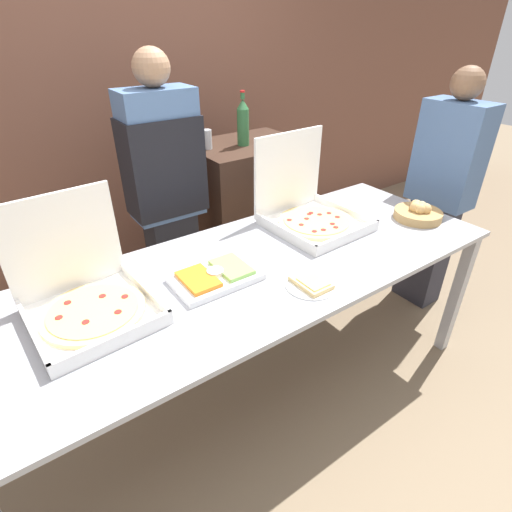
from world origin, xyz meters
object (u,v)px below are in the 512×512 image
object	(u,v)px
person_guest_cap	(440,193)
veggie_tray	(215,276)
bread_basket	(418,213)
pizza_box_far_left	(86,295)
soda_bottle	(243,122)
person_server_vest	(166,191)
paper_plate_front_right	(311,283)
pizza_box_far_right	(309,209)
soda_can_silver	(207,139)

from	to	relation	value
person_guest_cap	veggie_tray	bearing A→B (deg)	91.08
veggie_tray	bread_basket	xyz separation A→B (m)	(1.27, -0.13, 0.02)
person_guest_cap	bread_basket	bearing A→B (deg)	108.68
pizza_box_far_left	bread_basket	size ratio (longest dim) A/B	1.84
bread_basket	person_guest_cap	xyz separation A→B (m)	(0.48, 0.16, -0.04)
soda_bottle	person_server_vest	xyz separation A→B (m)	(-0.66, -0.18, -0.28)
paper_plate_front_right	person_server_vest	xyz separation A→B (m)	(-0.18, 1.07, 0.12)
pizza_box_far_right	person_guest_cap	distance (m)	1.05
veggie_tray	person_guest_cap	bearing A→B (deg)	1.08
person_server_vest	person_guest_cap	size ratio (longest dim) A/B	1.07
pizza_box_far_left	veggie_tray	size ratio (longest dim) A/B	1.30
person_server_vest	soda_can_silver	bearing A→B (deg)	-150.09
veggie_tray	soda_bottle	size ratio (longest dim) A/B	1.08
paper_plate_front_right	bread_basket	distance (m)	0.97
pizza_box_far_right	pizza_box_far_left	xyz separation A→B (m)	(-1.24, -0.10, -0.00)
veggie_tray	bread_basket	distance (m)	1.28
veggie_tray	soda_bottle	distance (m)	1.32
bread_basket	soda_bottle	xyz separation A→B (m)	(-0.47, 1.10, 0.37)
bread_basket	pizza_box_far_left	bearing A→B (deg)	172.81
bread_basket	person_server_vest	world-z (taller)	person_server_vest
pizza_box_far_left	person_server_vest	bearing A→B (deg)	42.73
veggie_tray	soda_can_silver	bearing A→B (deg)	61.63
pizza_box_far_left	person_guest_cap	bearing A→B (deg)	-5.54
pizza_box_far_left	soda_bottle	size ratio (longest dim) A/B	1.40
paper_plate_front_right	bread_basket	xyz separation A→B (m)	(0.96, 0.15, 0.02)
paper_plate_front_right	person_guest_cap	bearing A→B (deg)	12.26
pizza_box_far_left	person_server_vest	world-z (taller)	person_server_vest
soda_can_silver	veggie_tray	bearing A→B (deg)	-118.37
veggie_tray	pizza_box_far_left	bearing A→B (deg)	169.29
bread_basket	person_server_vest	distance (m)	1.46
soda_can_silver	person_guest_cap	world-z (taller)	person_guest_cap
soda_bottle	soda_can_silver	size ratio (longest dim) A/B	2.81
veggie_tray	soda_can_silver	world-z (taller)	soda_can_silver
paper_plate_front_right	veggie_tray	xyz separation A→B (m)	(-0.32, 0.28, 0.01)
soda_bottle	person_server_vest	size ratio (longest dim) A/B	0.20
pizza_box_far_right	person_server_vest	world-z (taller)	person_server_vest
pizza_box_far_right	pizza_box_far_left	size ratio (longest dim) A/B	1.05
paper_plate_front_right	person_guest_cap	distance (m)	1.47
soda_bottle	person_guest_cap	xyz separation A→B (m)	(0.95, -0.94, -0.42)
paper_plate_front_right	soda_can_silver	world-z (taller)	soda_can_silver
pizza_box_far_right	person_guest_cap	size ratio (longest dim) A/B	0.32
pizza_box_far_left	person_guest_cap	world-z (taller)	person_guest_cap
pizza_box_far_left	person_server_vest	size ratio (longest dim) A/B	0.28
pizza_box_far_right	pizza_box_far_left	distance (m)	1.24
person_guest_cap	person_server_vest	bearing A→B (deg)	64.75
pizza_box_far_left	bread_basket	world-z (taller)	pizza_box_far_left
bread_basket	person_guest_cap	distance (m)	0.51
paper_plate_front_right	soda_can_silver	xyz separation A→B (m)	(0.24, 1.31, 0.31)
soda_can_silver	pizza_box_far_right	bearing A→B (deg)	-79.02
soda_bottle	person_server_vest	distance (m)	0.74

